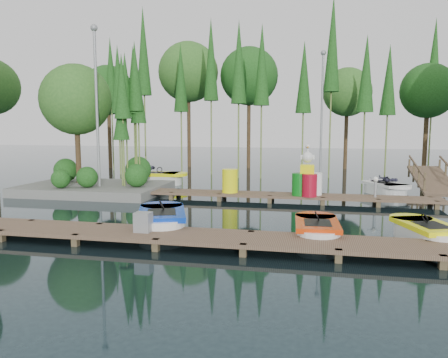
% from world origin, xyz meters
% --- Properties ---
extents(ground_plane, '(90.00, 90.00, 0.00)m').
position_xyz_m(ground_plane, '(0.00, 0.00, 0.00)').
color(ground_plane, '#1C2F35').
extents(near_dock, '(18.00, 1.50, 0.50)m').
position_xyz_m(near_dock, '(0.00, -4.50, 0.23)').
color(near_dock, brown).
rests_on(near_dock, ground).
extents(far_dock, '(15.00, 1.20, 0.50)m').
position_xyz_m(far_dock, '(1.00, 2.50, 0.23)').
color(far_dock, brown).
rests_on(far_dock, ground).
extents(island, '(6.20, 4.20, 6.75)m').
position_xyz_m(island, '(-6.30, 3.29, 3.18)').
color(island, slate).
rests_on(island, ground).
extents(tree_screen, '(34.42, 18.53, 10.31)m').
position_xyz_m(tree_screen, '(-2.04, 10.60, 6.12)').
color(tree_screen, '#47331E').
rests_on(tree_screen, ground).
extents(lamp_island, '(0.30, 0.30, 7.25)m').
position_xyz_m(lamp_island, '(-5.50, 2.50, 4.26)').
color(lamp_island, gray).
rests_on(lamp_island, ground).
extents(lamp_rear, '(0.30, 0.30, 7.25)m').
position_xyz_m(lamp_rear, '(4.00, 11.00, 4.26)').
color(lamp_rear, gray).
rests_on(lamp_rear, ground).
extents(ramp, '(1.50, 3.94, 1.49)m').
position_xyz_m(ramp, '(9.00, 6.50, 0.59)').
color(ramp, brown).
rests_on(ramp, ground).
extents(boat_blue, '(2.18, 3.14, 0.97)m').
position_xyz_m(boat_blue, '(-0.57, -3.13, 0.28)').
color(boat_blue, white).
rests_on(boat_blue, ground).
extents(boat_red, '(1.25, 2.53, 0.83)m').
position_xyz_m(boat_red, '(3.82, -3.25, 0.24)').
color(boat_red, white).
rests_on(boat_red, ground).
extents(boat_yellow_near, '(1.84, 2.68, 0.83)m').
position_xyz_m(boat_yellow_near, '(6.61, -2.92, 0.24)').
color(boat_yellow_near, white).
rests_on(boat_yellow_near, ground).
extents(boat_yellow_far, '(3.00, 1.48, 1.47)m').
position_xyz_m(boat_yellow_far, '(-4.25, 6.30, 0.31)').
color(boat_yellow_far, white).
rests_on(boat_yellow_far, ground).
extents(boat_white_far, '(2.21, 2.70, 1.17)m').
position_xyz_m(boat_white_far, '(6.79, 5.24, 0.26)').
color(boat_white_far, white).
rests_on(boat_white_far, ground).
extents(utility_cabinet, '(0.42, 0.35, 0.51)m').
position_xyz_m(utility_cabinet, '(-0.57, -4.50, 0.55)').
color(utility_cabinet, gray).
rests_on(utility_cabinet, near_dock).
extents(yellow_barrel, '(0.64, 0.64, 0.96)m').
position_xyz_m(yellow_barrel, '(0.32, 2.50, 0.78)').
color(yellow_barrel, '#FDFF0D').
rests_on(yellow_barrel, far_dock).
extents(drum_cluster, '(1.16, 1.07, 2.01)m').
position_xyz_m(drum_cluster, '(3.46, 2.35, 0.89)').
color(drum_cluster, '#0C7117').
rests_on(drum_cluster, far_dock).
extents(seagull_post, '(0.49, 0.27, 0.79)m').
position_xyz_m(seagull_post, '(6.01, 2.50, 0.83)').
color(seagull_post, gray).
rests_on(seagull_post, far_dock).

